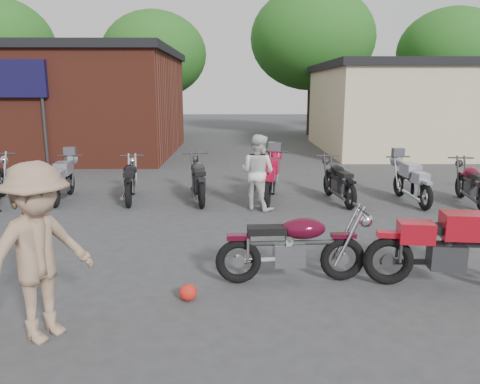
{
  "coord_description": "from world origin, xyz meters",
  "views": [
    {
      "loc": [
        -0.34,
        -5.75,
        2.68
      ],
      "look_at": [
        -0.28,
        2.28,
        0.9
      ],
      "focal_mm": 35.0,
      "sensor_mm": 36.0,
      "label": 1
    }
  ],
  "objects_px": {
    "row_bike_2": "(130,178)",
    "row_bike_5": "(339,179)",
    "row_bike_3": "(198,177)",
    "row_bike_4": "(271,176)",
    "sportbike": "(454,243)",
    "row_bike_7": "(472,181)",
    "person_light": "(258,172)",
    "row_bike_6": "(412,180)",
    "vintage_motorcycle": "(294,242)",
    "person_tan": "(39,253)",
    "helmet": "(188,292)",
    "row_bike_1": "(62,178)"
  },
  "relations": [
    {
      "from": "row_bike_2",
      "to": "row_bike_5",
      "type": "distance_m",
      "value": 5.04
    },
    {
      "from": "row_bike_3",
      "to": "row_bike_4",
      "type": "distance_m",
      "value": 1.75
    },
    {
      "from": "sportbike",
      "to": "row_bike_5",
      "type": "relative_size",
      "value": 1.13
    },
    {
      "from": "row_bike_2",
      "to": "row_bike_7",
      "type": "height_order",
      "value": "row_bike_2"
    },
    {
      "from": "person_light",
      "to": "row_bike_3",
      "type": "distance_m",
      "value": 1.65
    },
    {
      "from": "row_bike_3",
      "to": "person_light",
      "type": "bearing_deg",
      "value": -130.14
    },
    {
      "from": "row_bike_2",
      "to": "row_bike_6",
      "type": "xyz_separation_m",
      "value": [
        6.76,
        -0.28,
        0.0
      ]
    },
    {
      "from": "vintage_motorcycle",
      "to": "row_bike_7",
      "type": "relative_size",
      "value": 1.06
    },
    {
      "from": "vintage_motorcycle",
      "to": "row_bike_6",
      "type": "xyz_separation_m",
      "value": [
        3.38,
        4.69,
        -0.03
      ]
    },
    {
      "from": "person_tan",
      "to": "row_bike_2",
      "type": "height_order",
      "value": "person_tan"
    },
    {
      "from": "sportbike",
      "to": "person_tan",
      "type": "relative_size",
      "value": 1.13
    },
    {
      "from": "helmet",
      "to": "row_bike_2",
      "type": "height_order",
      "value": "row_bike_2"
    },
    {
      "from": "row_bike_1",
      "to": "row_bike_5",
      "type": "height_order",
      "value": "row_bike_5"
    },
    {
      "from": "row_bike_2",
      "to": "row_bike_6",
      "type": "height_order",
      "value": "same"
    },
    {
      "from": "helmet",
      "to": "row_bike_2",
      "type": "bearing_deg",
      "value": 109.34
    },
    {
      "from": "row_bike_3",
      "to": "row_bike_5",
      "type": "distance_m",
      "value": 3.38
    },
    {
      "from": "helmet",
      "to": "row_bike_3",
      "type": "xyz_separation_m",
      "value": [
        -0.29,
        5.52,
        0.48
      ]
    },
    {
      "from": "person_tan",
      "to": "row_bike_7",
      "type": "xyz_separation_m",
      "value": [
        7.64,
        5.99,
        -0.42
      ]
    },
    {
      "from": "row_bike_5",
      "to": "helmet",
      "type": "bearing_deg",
      "value": 141.84
    },
    {
      "from": "row_bike_1",
      "to": "row_bike_4",
      "type": "xyz_separation_m",
      "value": [
        5.07,
        -0.09,
        0.05
      ]
    },
    {
      "from": "row_bike_4",
      "to": "row_bike_1",
      "type": "bearing_deg",
      "value": 98.9
    },
    {
      "from": "person_light",
      "to": "row_bike_7",
      "type": "height_order",
      "value": "person_light"
    },
    {
      "from": "row_bike_1",
      "to": "row_bike_2",
      "type": "xyz_separation_m",
      "value": [
        1.65,
        -0.03,
        0.0
      ]
    },
    {
      "from": "row_bike_3",
      "to": "row_bike_5",
      "type": "xyz_separation_m",
      "value": [
        3.38,
        -0.14,
        -0.03
      ]
    },
    {
      "from": "row_bike_4",
      "to": "row_bike_5",
      "type": "xyz_separation_m",
      "value": [
        1.63,
        -0.12,
        -0.04
      ]
    },
    {
      "from": "row_bike_3",
      "to": "row_bike_4",
      "type": "height_order",
      "value": "row_bike_4"
    },
    {
      "from": "helmet",
      "to": "row_bike_5",
      "type": "relative_size",
      "value": 0.12
    },
    {
      "from": "row_bike_4",
      "to": "row_bike_5",
      "type": "height_order",
      "value": "row_bike_4"
    },
    {
      "from": "person_light",
      "to": "row_bike_2",
      "type": "relative_size",
      "value": 0.88
    },
    {
      "from": "row_bike_7",
      "to": "row_bike_4",
      "type": "bearing_deg",
      "value": 91.61
    },
    {
      "from": "row_bike_3",
      "to": "helmet",
      "type": "bearing_deg",
      "value": 173.69
    },
    {
      "from": "helmet",
      "to": "row_bike_7",
      "type": "height_order",
      "value": "row_bike_7"
    },
    {
      "from": "row_bike_3",
      "to": "row_bike_5",
      "type": "bearing_deg",
      "value": -101.76
    },
    {
      "from": "helmet",
      "to": "row_bike_6",
      "type": "relative_size",
      "value": 0.12
    },
    {
      "from": "helmet",
      "to": "row_bike_3",
      "type": "bearing_deg",
      "value": 93.03
    },
    {
      "from": "helmet",
      "to": "person_light",
      "type": "height_order",
      "value": "person_light"
    },
    {
      "from": "row_bike_6",
      "to": "row_bike_2",
      "type": "bearing_deg",
      "value": 83.45
    },
    {
      "from": "helmet",
      "to": "row_bike_3",
      "type": "height_order",
      "value": "row_bike_3"
    },
    {
      "from": "sportbike",
      "to": "row_bike_4",
      "type": "distance_m",
      "value": 5.53
    },
    {
      "from": "row_bike_3",
      "to": "person_tan",
      "type": "bearing_deg",
      "value": 160.24
    },
    {
      "from": "helmet",
      "to": "person_light",
      "type": "relative_size",
      "value": 0.14
    },
    {
      "from": "sportbike",
      "to": "row_bike_7",
      "type": "height_order",
      "value": "sportbike"
    },
    {
      "from": "vintage_motorcycle",
      "to": "row_bike_1",
      "type": "relative_size",
      "value": 1.06
    },
    {
      "from": "row_bike_3",
      "to": "row_bike_5",
      "type": "relative_size",
      "value": 1.05
    },
    {
      "from": "row_bike_4",
      "to": "row_bike_6",
      "type": "distance_m",
      "value": 3.36
    },
    {
      "from": "sportbike",
      "to": "row_bike_6",
      "type": "distance_m",
      "value": 5.05
    },
    {
      "from": "row_bike_1",
      "to": "row_bike_5",
      "type": "relative_size",
      "value": 0.98
    },
    {
      "from": "row_bike_6",
      "to": "row_bike_1",
      "type": "bearing_deg",
      "value": 83.73
    },
    {
      "from": "person_light",
      "to": "row_bike_4",
      "type": "distance_m",
      "value": 0.92
    },
    {
      "from": "helmet",
      "to": "row_bike_1",
      "type": "height_order",
      "value": "row_bike_1"
    }
  ]
}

